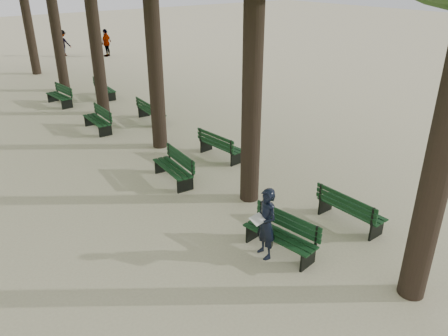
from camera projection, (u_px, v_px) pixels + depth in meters
ground at (287, 272)px, 9.42m from camera, size 120.00×120.00×0.00m
bench_left_0 at (280, 242)px, 9.95m from camera, size 0.81×1.86×0.92m
bench_left_1 at (173, 173)px, 13.27m from camera, size 0.74×1.85×0.92m
bench_left_2 at (98, 124)px, 17.39m from camera, size 0.63×1.82×0.92m
bench_left_3 at (60, 99)px, 20.62m from camera, size 0.73×1.84×0.92m
bench_right_0 at (350, 215)px, 11.05m from camera, size 0.59×1.81×0.92m
bench_right_1 at (221, 150)px, 14.94m from camera, size 0.71×1.84×0.92m
bench_right_2 at (152, 115)px, 18.43m from camera, size 0.70×1.84×0.92m
bench_right_3 at (105, 92)px, 21.84m from camera, size 0.72×1.84×0.92m
man_with_map at (266, 224)px, 9.60m from camera, size 0.66×0.72×1.69m
pedestrian_b at (63, 43)px, 31.79m from camera, size 1.07×1.12×1.83m
pedestrian_c at (106, 43)px, 31.56m from camera, size 1.15×0.97×1.93m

